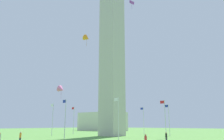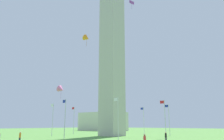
# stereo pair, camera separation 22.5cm
# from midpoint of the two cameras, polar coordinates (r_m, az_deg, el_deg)

# --- Properties ---
(ground_plane) EXTENTS (260.00, 260.00, 0.00)m
(ground_plane) POSITION_cam_midpoint_polar(r_m,az_deg,el_deg) (60.05, -0.11, -16.38)
(ground_plane) COLOR #548C3D
(obelisk_monument) EXTENTS (5.15, 5.15, 46.86)m
(obelisk_monument) POSITION_cam_midpoint_polar(r_m,az_deg,el_deg) (63.40, -0.10, 5.29)
(obelisk_monument) COLOR #B7B2A8
(obelisk_monument) RESTS_ON ground
(flagpole_n) EXTENTS (1.12, 0.14, 8.19)m
(flagpole_n) POSITION_cam_midpoint_polar(r_m,az_deg,el_deg) (70.88, -9.79, -12.13)
(flagpole_n) COLOR silver
(flagpole_n) RESTS_ON ground
(flagpole_ne) EXTENTS (1.12, 0.14, 8.19)m
(flagpole_ne) POSITION_cam_midpoint_polar(r_m,az_deg,el_deg) (60.76, -14.95, -11.67)
(flagpole_ne) COLOR silver
(flagpole_ne) RESTS_ON ground
(flagpole_e) EXTENTS (1.12, 0.14, 8.19)m
(flagpole_e) POSITION_cam_midpoint_polar(r_m,az_deg,el_deg) (49.44, -11.93, -11.49)
(flagpole_e) COLOR silver
(flagpole_e) RESTS_ON ground
(flagpole_se) EXTENTS (1.12, 0.14, 8.19)m
(flagpole_se) POSITION_cam_midpoint_polar(r_m,az_deg,el_deg) (44.87, 1.42, -11.58)
(flagpole_se) COLOR silver
(flagpole_se) RESTS_ON ground
(flagpole_s) EXTENTS (1.12, 0.14, 8.19)m
(flagpole_s) POSITION_cam_midpoint_polar(r_m,az_deg,el_deg) (51.48, 13.14, -11.50)
(flagpole_s) COLOR silver
(flagpole_s) RESTS_ON ground
(flagpole_sw) EXTENTS (1.12, 0.14, 8.19)m
(flagpole_sw) POSITION_cam_midpoint_polar(r_m,az_deg,el_deg) (63.11, 14.09, -11.77)
(flagpole_sw) COLOR silver
(flagpole_sw) RESTS_ON ground
(flagpole_w) EXTENTS (1.12, 0.14, 8.19)m
(flagpole_w) POSITION_cam_midpoint_polar(r_m,az_deg,el_deg) (72.32, 7.89, -12.23)
(flagpole_w) COLOR silver
(flagpole_w) RESTS_ON ground
(flagpole_nw) EXTENTS (1.12, 0.14, 8.19)m
(flagpole_nw) POSITION_cam_midpoint_polar(r_m,az_deg,el_deg) (75.24, -1.10, -12.40)
(flagpole_nw) COLOR silver
(flagpole_nw) RESTS_ON ground
(person_orange_shirt) EXTENTS (0.32, 0.32, 1.75)m
(person_orange_shirt) POSITION_cam_midpoint_polar(r_m,az_deg,el_deg) (40.88, -22.37, -15.47)
(person_orange_shirt) COLOR #2D2D38
(person_orange_shirt) RESTS_ON ground
(person_black_shirt) EXTENTS (0.32, 0.32, 1.68)m
(person_black_shirt) POSITION_cam_midpoint_polar(r_m,az_deg,el_deg) (40.07, 13.43, -16.21)
(person_black_shirt) COLOR #2D2D38
(person_black_shirt) RESTS_ON ground
(kite_orange_delta) EXTENTS (2.35, 2.04, 3.21)m
(kite_orange_delta) POSITION_cam_midpoint_polar(r_m,az_deg,el_deg) (58.07, -6.53, 8.01)
(kite_orange_delta) COLOR orange
(kite_purple_diamond) EXTENTS (1.78, 1.81, 2.24)m
(kite_purple_diamond) POSITION_cam_midpoint_polar(r_m,az_deg,el_deg) (61.61, 4.92, 16.64)
(kite_purple_diamond) COLOR purple
(kite_pink_delta) EXTENTS (2.00, 1.72, 2.99)m
(kite_pink_delta) POSITION_cam_midpoint_polar(r_m,az_deg,el_deg) (50.49, -12.84, -4.81)
(kite_pink_delta) COLOR pink
(distant_building) EXTENTS (21.28, 12.93, 8.50)m
(distant_building) POSITION_cam_midpoint_polar(r_m,az_deg,el_deg) (111.24, -2.53, -12.90)
(distant_building) COLOR beige
(distant_building) RESTS_ON ground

